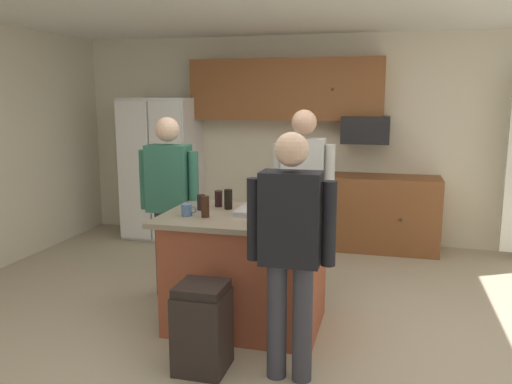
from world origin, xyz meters
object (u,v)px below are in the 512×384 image
Objects in this scene: refrigerator at (162,168)px; glass_short_whisky at (309,203)px; person_elder_center at (303,190)px; mug_ceramic_white at (254,218)px; trash_bin at (202,327)px; glass_pilsner at (201,202)px; person_guest_left at (290,242)px; mug_blue_stoneware at (187,210)px; glass_dark_ale at (205,207)px; glass_stout_tall at (219,199)px; tumbler_amber at (228,199)px; person_guest_right at (169,195)px; microwave_over_range at (366,130)px; kitchen_island at (247,270)px; serving_tray at (265,212)px.

glass_short_whisky is at bearing -43.65° from refrigerator.
person_elder_center is 0.60m from glass_short_whisky.
trash_bin is (-0.24, -0.47, -0.67)m from mug_ceramic_white.
mug_ceramic_white is at bearing -33.11° from glass_pilsner.
person_guest_left reaches higher than mug_blue_stoneware.
glass_dark_ale is at bearing 107.15° from trash_bin.
tumbler_amber reaches higher than glass_stout_tall.
person_guest_right is 11.67× the size of glass_short_whisky.
glass_dark_ale reaches higher than glass_stout_tall.
kitchen_island is (-0.78, -2.51, -0.98)m from microwave_over_range.
glass_stout_tall reaches higher than kitchen_island.
person_elder_center is at bearing 57.86° from glass_dark_ale.
person_guest_right reaches higher than glass_dark_ale.
person_guest_right is (0.97, -1.94, 0.04)m from refrigerator.
microwave_over_range is at bearing 77.12° from mug_ceramic_white.
person_guest_right is at bearing 152.59° from kitchen_island.
glass_pilsner is at bearing -12.38° from person_guest_right.
person_elder_center is 2.83× the size of trash_bin.
glass_pilsner is at bearing -115.91° from microwave_over_range.
refrigerator reaches higher than person_guest_right.
person_guest_right is 1.23m from mug_ceramic_white.
refrigerator is 1.10× the size of person_guest_right.
person_elder_center is 1.75m from trash_bin.
trash_bin is at bearing -61.33° from refrigerator.
glass_stout_tall is (0.54, -0.21, 0.03)m from person_guest_right.
glass_pilsner is at bearing -156.10° from tumbler_amber.
glass_short_whisky reaches higher than mug_ceramic_white.
mug_blue_stoneware is (-1.22, -2.66, -0.48)m from microwave_over_range.
glass_pilsner is at bearing -58.58° from refrigerator.
kitchen_island is 0.76× the size of person_elder_center.
kitchen_island is (1.82, -2.39, -0.45)m from refrigerator.
person_elder_center is at bearing 103.86° from glass_short_whisky.
refrigerator is at bearing 127.33° from kitchen_island.
kitchen_island is 0.79m from trash_bin.
serving_tray is at bearing 5.00° from person_guest_right.
glass_dark_ale is at bearing 20.01° from person_guest_left.
glass_short_whisky is 0.23× the size of trash_bin.
mug_ceramic_white is at bearing 4.56° from person_guest_left.
microwave_over_range is 2.56m from glass_stout_tall.
refrigerator is 2.66m from microwave_over_range.
refrigerator is 14.25× the size of glass_pilsner.
tumbler_amber reaches higher than serving_tray.
glass_short_whisky is at bearing 60.09° from trash_bin.
tumbler_amber is (-0.34, 0.45, 0.03)m from mug_ceramic_white.
person_elder_center is 10.52× the size of glass_dark_ale.
glass_dark_ale reaches higher than serving_tray.
person_elder_center is 12.13× the size of glass_short_whisky.
mug_blue_stoneware is (-0.44, -0.15, 0.50)m from kitchen_island.
glass_stout_tall is 0.13m from tumbler_amber.
glass_pilsner reaches higher than serving_tray.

